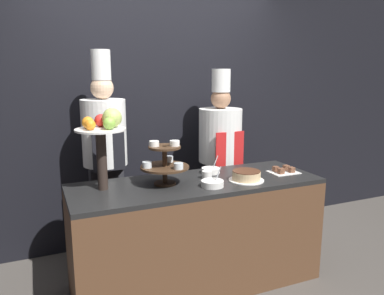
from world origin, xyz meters
name	(u,v)px	position (x,y,z in m)	size (l,w,h in m)	color
wall_back	(156,102)	(0.00, 1.34, 1.40)	(10.00, 0.06, 2.80)	black
buffet_counter	(197,233)	(0.00, 0.34, 0.43)	(1.95, 0.68, 0.86)	brown
tiered_stand	(165,162)	(-0.25, 0.36, 1.04)	(0.37, 0.37, 0.34)	#3D2819
fruit_pedestal	(104,132)	(-0.68, 0.43, 1.28)	(0.36, 0.36, 0.58)	#2D231E
cake_round	(246,176)	(0.36, 0.21, 0.90)	(0.28, 0.28, 0.08)	white
cup_white	(207,175)	(0.10, 0.38, 0.89)	(0.08, 0.08, 0.06)	white
cake_square_tray	(284,171)	(0.78, 0.29, 0.88)	(0.24, 0.18, 0.05)	white
serving_bowl_near	(212,183)	(0.05, 0.17, 0.89)	(0.17, 0.17, 0.15)	white
serving_bowl_far	(211,170)	(0.20, 0.52, 0.89)	(0.15, 0.15, 0.15)	white
chef_left	(105,153)	(-0.59, 0.95, 1.02)	(0.37, 0.37, 1.88)	#28282D
chef_center_left	(220,152)	(0.52, 0.95, 0.93)	(0.41, 0.41, 1.73)	#28282D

